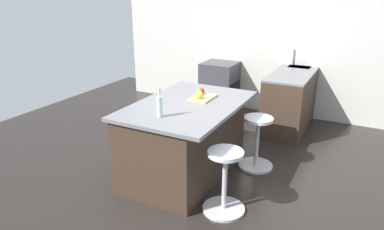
# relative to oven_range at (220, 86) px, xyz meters

# --- Properties ---
(ground_plane) EXTENTS (7.71, 7.71, 0.00)m
(ground_plane) POSITION_rel_oven_range_xyz_m (2.61, 0.79, -0.45)
(ground_plane) COLOR black
(interior_partition_left) EXTENTS (0.15, 5.84, 2.81)m
(interior_partition_left) POSITION_rel_oven_range_xyz_m (-0.35, 0.79, 0.96)
(interior_partition_left) COLOR beige
(interior_partition_left) RESTS_ON ground_plane
(sink_cabinet) EXTENTS (2.05, 0.60, 1.20)m
(sink_cabinet) POSITION_rel_oven_range_xyz_m (-0.00, 1.37, 0.02)
(sink_cabinet) COLOR #38281E
(sink_cabinet) RESTS_ON ground_plane
(oven_range) EXTENTS (0.60, 0.61, 0.89)m
(oven_range) POSITION_rel_oven_range_xyz_m (0.00, 0.00, 0.00)
(oven_range) COLOR #38383D
(oven_range) RESTS_ON ground_plane
(kitchen_island) EXTENTS (1.70, 1.13, 0.91)m
(kitchen_island) POSITION_rel_oven_range_xyz_m (2.42, 0.58, 0.01)
(kitchen_island) COLOR #38281E
(kitchen_island) RESTS_ON ground_plane
(stool_by_window) EXTENTS (0.44, 0.44, 0.68)m
(stool_by_window) POSITION_rel_oven_range_xyz_m (1.88, 1.33, -0.13)
(stool_by_window) COLOR #B7B7BC
(stool_by_window) RESTS_ON ground_plane
(stool_middle) EXTENTS (0.44, 0.44, 0.68)m
(stool_middle) POSITION_rel_oven_range_xyz_m (2.95, 1.33, -0.13)
(stool_middle) COLOR #B7B7BC
(stool_middle) RESTS_ON ground_plane
(cutting_board) EXTENTS (0.36, 0.24, 0.02)m
(cutting_board) POSITION_rel_oven_range_xyz_m (2.17, 0.70, 0.47)
(cutting_board) COLOR tan
(cutting_board) RESTS_ON kitchen_island
(apple_yellow) EXTENTS (0.09, 0.09, 0.09)m
(apple_yellow) POSITION_rel_oven_range_xyz_m (2.24, 0.69, 0.53)
(apple_yellow) COLOR gold
(apple_yellow) RESTS_ON cutting_board
(apple_red) EXTENTS (0.07, 0.07, 0.07)m
(apple_red) POSITION_rel_oven_range_xyz_m (2.04, 0.62, 0.52)
(apple_red) COLOR red
(apple_red) RESTS_ON cutting_board
(apple_green) EXTENTS (0.07, 0.07, 0.07)m
(apple_green) POSITION_rel_oven_range_xyz_m (2.13, 0.62, 0.52)
(apple_green) COLOR #609E2D
(apple_green) RESTS_ON cutting_board
(water_bottle) EXTENTS (0.06, 0.06, 0.31)m
(water_bottle) POSITION_rel_oven_range_xyz_m (2.95, 0.58, 0.59)
(water_bottle) COLOR silver
(water_bottle) RESTS_ON kitchen_island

